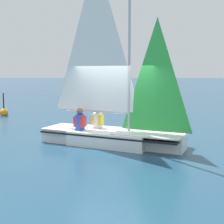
% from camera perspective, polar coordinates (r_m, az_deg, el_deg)
% --- Properties ---
extents(ground_plane, '(260.00, 260.00, 0.00)m').
position_cam_1_polar(ground_plane, '(10.05, -0.00, -5.96)').
color(ground_plane, navy).
extents(sailboat_main, '(2.96, 4.78, 6.00)m').
position_cam_1_polar(sailboat_main, '(9.91, -0.18, -1.24)').
color(sailboat_main, white).
rests_on(sailboat_main, ground_plane).
extents(sailor_helm, '(0.39, 0.41, 1.16)m').
position_cam_1_polar(sailor_helm, '(10.43, -2.63, -1.94)').
color(sailor_helm, black).
rests_on(sailor_helm, ground_plane).
extents(sailor_crew, '(0.39, 0.41, 1.16)m').
position_cam_1_polar(sailor_crew, '(10.11, -5.87, -2.33)').
color(sailor_crew, black).
rests_on(sailor_crew, ground_plane).
extents(buoy_marker, '(0.45, 0.45, 1.28)m').
position_cam_1_polar(buoy_marker, '(17.66, -19.14, -0.06)').
color(buoy_marker, orange).
rests_on(buoy_marker, ground_plane).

